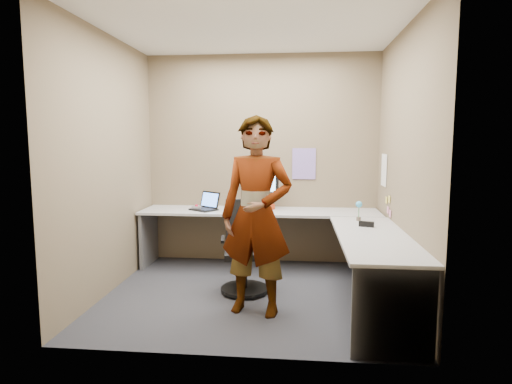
# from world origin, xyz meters

# --- Properties ---
(ground) EXTENTS (3.00, 3.00, 0.00)m
(ground) POSITION_xyz_m (0.00, 0.00, 0.00)
(ground) COLOR #26272C
(ground) RESTS_ON ground
(wall_back) EXTENTS (3.00, 0.00, 3.00)m
(wall_back) POSITION_xyz_m (0.00, 1.30, 1.35)
(wall_back) COLOR brown
(wall_back) RESTS_ON ground
(wall_right) EXTENTS (0.00, 2.70, 2.70)m
(wall_right) POSITION_xyz_m (1.50, 0.00, 1.35)
(wall_right) COLOR brown
(wall_right) RESTS_ON ground
(wall_left) EXTENTS (0.00, 2.70, 2.70)m
(wall_left) POSITION_xyz_m (-1.50, 0.00, 1.35)
(wall_left) COLOR brown
(wall_left) RESTS_ON ground
(ceiling) EXTENTS (3.00, 3.00, 0.00)m
(ceiling) POSITION_xyz_m (0.00, 0.00, 2.70)
(ceiling) COLOR white
(ceiling) RESTS_ON wall_back
(desk) EXTENTS (2.98, 2.58, 0.73)m
(desk) POSITION_xyz_m (0.44, 0.39, 0.59)
(desk) COLOR #A8A8A8
(desk) RESTS_ON ground
(paper_ream) EXTENTS (0.38, 0.34, 0.06)m
(paper_ream) POSITION_xyz_m (-0.01, 1.05, 0.76)
(paper_ream) COLOR red
(paper_ream) RESTS_ON desk
(monitor) EXTENTS (0.49, 0.24, 0.49)m
(monitor) POSITION_xyz_m (-0.01, 1.07, 1.08)
(monitor) COLOR black
(monitor) RESTS_ON paper_ream
(laptop) EXTENTS (0.41, 0.39, 0.22)m
(laptop) POSITION_xyz_m (-0.67, 0.96, 0.79)
(laptop) COLOR black
(laptop) RESTS_ON desk
(trackball_mouse) EXTENTS (0.12, 0.08, 0.07)m
(trackball_mouse) POSITION_xyz_m (-0.80, 0.95, 0.76)
(trackball_mouse) COLOR #B7B7BC
(trackball_mouse) RESTS_ON desk
(origami) EXTENTS (0.10, 0.10, 0.06)m
(origami) POSITION_xyz_m (-0.28, 0.84, 0.76)
(origami) COLOR white
(origami) RESTS_ON desk
(stapler) EXTENTS (0.15, 0.09, 0.05)m
(stapler) POSITION_xyz_m (1.17, 0.07, 0.76)
(stapler) COLOR black
(stapler) RESTS_ON desk
(flower) EXTENTS (0.07, 0.07, 0.22)m
(flower) POSITION_xyz_m (1.14, 0.40, 0.87)
(flower) COLOR brown
(flower) RESTS_ON desk
(calendar_purple) EXTENTS (0.30, 0.01, 0.40)m
(calendar_purple) POSITION_xyz_m (0.55, 1.29, 1.30)
(calendar_purple) COLOR #846BB7
(calendar_purple) RESTS_ON wall_back
(calendar_white) EXTENTS (0.01, 0.28, 0.38)m
(calendar_white) POSITION_xyz_m (1.49, 0.90, 1.25)
(calendar_white) COLOR white
(calendar_white) RESTS_ON wall_right
(sticky_note_a) EXTENTS (0.01, 0.07, 0.07)m
(sticky_note_a) POSITION_xyz_m (1.49, 0.55, 0.95)
(sticky_note_a) COLOR #F2E059
(sticky_note_a) RESTS_ON wall_right
(sticky_note_b) EXTENTS (0.01, 0.07, 0.07)m
(sticky_note_b) POSITION_xyz_m (1.49, 0.60, 0.82)
(sticky_note_b) COLOR pink
(sticky_note_b) RESTS_ON wall_right
(sticky_note_c) EXTENTS (0.01, 0.07, 0.07)m
(sticky_note_c) POSITION_xyz_m (1.49, 0.48, 0.80)
(sticky_note_c) COLOR pink
(sticky_note_c) RESTS_ON wall_right
(sticky_note_d) EXTENTS (0.01, 0.07, 0.07)m
(sticky_note_d) POSITION_xyz_m (1.49, 0.70, 0.92)
(sticky_note_d) COLOR #F2E059
(sticky_note_d) RESTS_ON wall_right
(office_chair) EXTENTS (0.52, 0.51, 0.95)m
(office_chair) POSITION_xyz_m (-0.08, 0.11, 0.39)
(office_chair) COLOR black
(office_chair) RESTS_ON ground
(person) EXTENTS (0.74, 0.56, 1.83)m
(person) POSITION_xyz_m (0.10, -0.44, 0.91)
(person) COLOR #999399
(person) RESTS_ON ground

